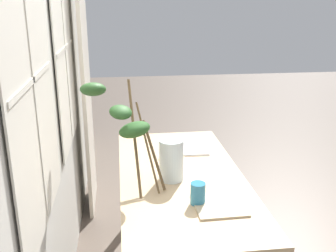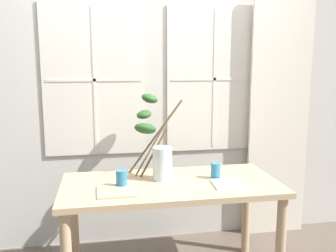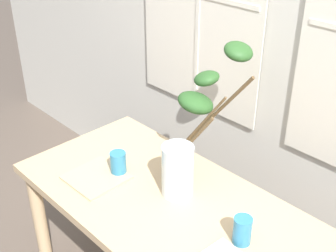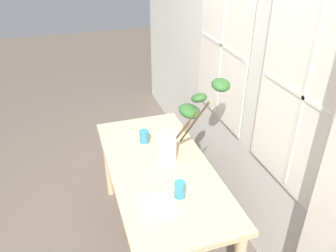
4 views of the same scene
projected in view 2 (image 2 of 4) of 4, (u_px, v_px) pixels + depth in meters
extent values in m
cube|color=beige|center=(155.00, 72.00, 3.22)|extent=(5.67, 0.12, 3.05)
cube|color=white|center=(94.00, 80.00, 3.07)|extent=(0.78, 0.01, 1.21)
cube|color=silver|center=(94.00, 80.00, 3.07)|extent=(0.85, 0.01, 1.28)
cube|color=silver|center=(94.00, 80.00, 3.06)|extent=(0.02, 0.01, 1.21)
cube|color=silver|center=(94.00, 80.00, 3.06)|extent=(0.78, 0.01, 0.02)
cube|color=white|center=(214.00, 79.00, 3.25)|extent=(0.78, 0.01, 1.21)
cube|color=silver|center=(214.00, 79.00, 3.25)|extent=(0.85, 0.01, 1.28)
cube|color=silver|center=(215.00, 79.00, 3.24)|extent=(0.02, 0.01, 1.21)
cube|color=silver|center=(215.00, 79.00, 3.24)|extent=(0.78, 0.01, 0.02)
cube|color=silver|center=(279.00, 116.00, 3.34)|extent=(0.57, 0.03, 2.25)
cube|color=tan|center=(171.00, 185.00, 2.61)|extent=(1.54, 0.73, 0.04)
cylinder|color=tan|center=(280.00, 246.00, 2.50)|extent=(0.07, 0.07, 0.72)
cylinder|color=tan|center=(74.00, 224.00, 2.85)|extent=(0.07, 0.07, 0.72)
cylinder|color=tan|center=(246.00, 211.00, 3.09)|extent=(0.07, 0.07, 0.72)
cylinder|color=silver|center=(162.00, 164.00, 2.64)|extent=(0.14, 0.14, 0.24)
cylinder|color=silver|center=(162.00, 174.00, 2.65)|extent=(0.13, 0.13, 0.08)
cylinder|color=brown|center=(154.00, 153.00, 2.72)|extent=(0.23, 0.12, 0.35)
ellipsoid|color=#285123|center=(145.00, 128.00, 2.79)|extent=(0.23, 0.23, 0.14)
cylinder|color=brown|center=(156.00, 136.00, 2.81)|extent=(0.43, 0.05, 0.55)
ellipsoid|color=#285123|center=(150.00, 98.00, 2.97)|extent=(0.16, 0.15, 0.11)
cylinder|color=brown|center=(153.00, 145.00, 2.75)|extent=(0.29, 0.11, 0.44)
ellipsoid|color=#285123|center=(144.00, 114.00, 2.84)|extent=(0.16, 0.16, 0.10)
cylinder|color=teal|center=(121.00, 178.00, 2.51)|extent=(0.08, 0.08, 0.12)
cylinder|color=teal|center=(216.00, 171.00, 2.69)|extent=(0.07, 0.07, 0.12)
cube|color=tan|center=(116.00, 191.00, 2.41)|extent=(0.26, 0.26, 0.01)
cube|color=white|center=(229.00, 184.00, 2.54)|extent=(0.24, 0.24, 0.01)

